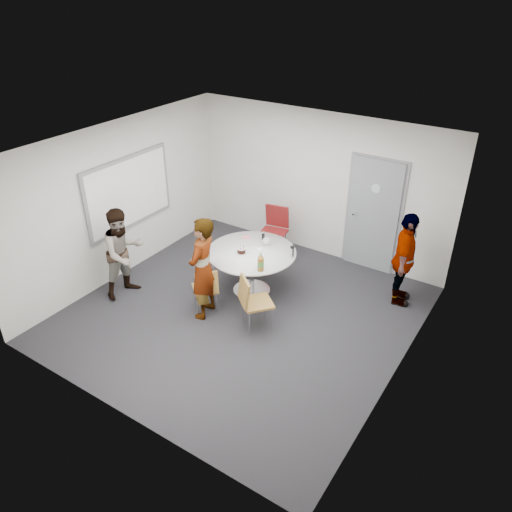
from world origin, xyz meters
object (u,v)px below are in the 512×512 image
Objects in this scene: person_main at (203,269)px; person_right at (404,260)px; chair_near_right at (251,299)px; door at (373,216)px; whiteboard at (129,192)px; chair_far at (275,226)px; chair_near_left at (206,287)px; person_left at (123,253)px; table at (252,258)px.

person_main is 1.05× the size of person_right.
door is at bearing 114.29° from chair_near_right.
door is 2.85m from chair_near_right.
person_main is at bearing -119.69° from door.
whiteboard is at bearing -148.59° from chair_near_right.
door is at bearing -171.75° from chair_far.
whiteboard is 2.25m from chair_near_left.
whiteboard is 2.12× the size of chair_near_right.
person_main is (1.97, -0.51, -0.62)m from whiteboard.
chair_near_left is at bearing -137.29° from chair_near_right.
whiteboard reaches higher than chair_near_left.
chair_near_left is 0.88× the size of chair_near_right.
chair_near_right is 2.32m from person_left.
person_right is at bearing -49.97° from person_left.
person_main is 1.08× the size of person_left.
person_main is at bearing 116.12° from person_right.
whiteboard is at bearing -147.34° from door.
door is 1.34× the size of person_right.
chair_near_left is at bearing 81.22° from chair_far.
person_right is (3.90, 2.24, 0.02)m from person_left.
person_main reaches higher than chair_near_right.
person_main is 3.16m from person_right.
chair_near_left is at bearing -68.99° from person_left.
chair_near_right is at bearing -105.78° from door.
person_right is at bearing 164.45° from chair_far.
person_main is at bearing 81.16° from chair_far.
door reaches higher than person_main.
person_left is at bearing -55.53° from whiteboard.
table is at bearing -125.39° from door.
whiteboard is (-3.56, -2.28, 0.42)m from door.
whiteboard is 2.42m from table.
chair_near_left is at bearing 167.13° from person_main.
table is (2.25, 0.43, -0.79)m from whiteboard.
person_main is at bearing -134.13° from chair_near_right.
chair_near_right is 2.32m from chair_far.
table is (-1.31, -1.85, -0.37)m from door.
chair_near_right is (0.83, 0.04, 0.07)m from chair_near_left.
person_main is (-0.00, -0.05, 0.36)m from chair_near_left.
door is 1.38× the size of person_left.
person_main is 1.48m from person_left.
table is 0.88× the size of person_main.
person_main is (-0.28, -0.94, 0.18)m from table.
whiteboard reaches higher than chair_far.
chair_far reaches higher than chair_near_right.
table is at bearing 151.40° from person_main.
person_left is at bearing -132.00° from chair_near_right.
chair_near_right reaches higher than chair_near_left.
door is 4.25m from whiteboard.
person_left is (-1.46, -0.23, -0.06)m from person_main.
table is 2.10m from person_left.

